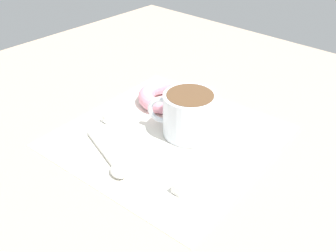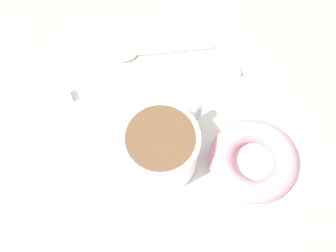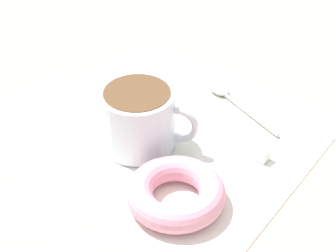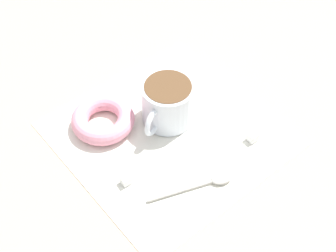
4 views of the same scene
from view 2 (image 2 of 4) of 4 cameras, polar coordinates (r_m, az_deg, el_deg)
The scene contains 7 objects.
ground_plane at distance 64.16cm, azimuth -0.23°, elevation 0.61°, with size 120.00×120.00×2.00cm, color tan.
napkin at distance 62.33cm, azimuth 0.00°, elevation -0.73°, with size 35.05×35.05×0.30cm, color white.
coffee_cup at distance 57.10cm, azimuth -0.78°, elevation -2.61°, with size 11.91×9.40×7.90cm.
donut at distance 60.22cm, azimuth 10.32°, elevation -4.22°, with size 11.26×11.26×3.04cm, color pink.
spoon at distance 67.10cm, azimuth -3.46°, elevation 8.87°, with size 14.29×5.56×0.90cm.
sugar_cube at distance 65.66cm, azimuth 7.96°, elevation 6.49°, with size 1.53×1.53×1.53cm, color white.
sugar_cube_extra at distance 64.85cm, azimuth -12.43°, elevation 3.57°, with size 1.63×1.63×1.63cm, color white.
Camera 2 is at (-9.10, -22.59, 58.36)cm, focal length 50.00 mm.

